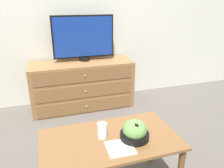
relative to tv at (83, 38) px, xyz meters
The scene contains 8 objects.
ground_plane 0.95m from the tv, 73.99° to the left, with size 12.00×12.00×0.00m, color #56514C.
wall_back 0.43m from the tv, 75.73° to the left, with size 12.00×0.05×2.60m.
dresser 0.62m from the tv, 127.91° to the right, with size 1.33×0.50×0.63m.
tv is the anchor object (origin of this frame).
coffee_table 1.68m from the tv, 94.54° to the right, with size 0.95×0.53×0.48m.
takeout_bowl 1.68m from the tv, 88.79° to the right, with size 0.20×0.20×0.16m.
drink_cup 1.62m from the tv, 96.41° to the right, with size 0.07×0.07×0.11m.
napkin 1.77m from the tv, 93.19° to the right, with size 0.18×0.18×0.00m.
Camera 1 is at (-0.55, -3.01, 1.38)m, focal length 35.00 mm.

